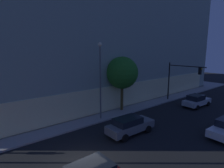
# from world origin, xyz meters

# --- Properties ---
(modern_building) EXTENTS (40.23, 27.57, 20.37)m
(modern_building) POSITION_xyz_m (14.19, 21.50, 10.11)
(modern_building) COLOR #4C4C51
(modern_building) RESTS_ON ground
(traffic_light_far_corner) EXTENTS (0.32, 5.48, 5.59)m
(traffic_light_far_corner) POSITION_xyz_m (19.08, 4.60, 4.00)
(traffic_light_far_corner) COLOR black
(traffic_light_far_corner) RESTS_ON sidewalk_corner
(street_lamp_sidewalk) EXTENTS (0.44, 0.44, 8.20)m
(street_lamp_sidewalk) POSITION_xyz_m (6.30, 6.37, 5.28)
(street_lamp_sidewalk) COLOR #5E5E5E
(street_lamp_sidewalk) RESTS_ON sidewalk_corner
(sidewalk_tree) EXTENTS (3.92, 3.92, 6.65)m
(sidewalk_tree) POSITION_xyz_m (10.16, 7.16, 4.82)
(sidewalk_tree) COLOR #4F3F1E
(sidewalk_tree) RESTS_ON sidewalk_corner
(car_grey) EXTENTS (4.70, 2.06, 1.60)m
(car_grey) POSITION_xyz_m (6.25, 1.82, 0.84)
(car_grey) COLOR slate
(car_grey) RESTS_ON ground
(car_silver) EXTENTS (4.53, 2.13, 1.62)m
(car_silver) POSITION_xyz_m (19.18, 2.04, 0.81)
(car_silver) COLOR #B7BABF
(car_silver) RESTS_ON ground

